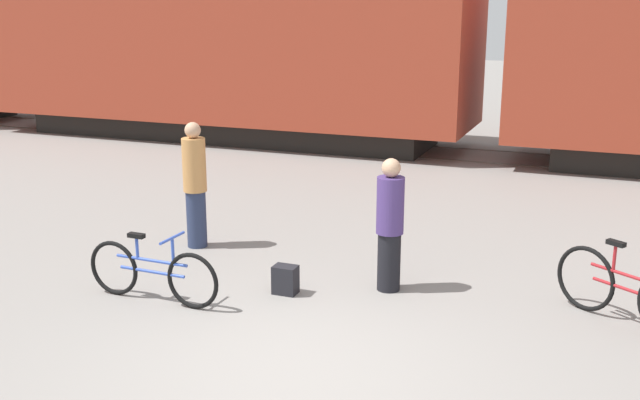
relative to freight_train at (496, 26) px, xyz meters
The scene contains 9 objects.
ground_plane 11.15m from the freight_train, 90.00° to the right, with size 80.00×80.00×0.00m, color gray.
freight_train is the anchor object (origin of this frame).
rail_near 2.92m from the freight_train, 90.00° to the right, with size 63.42×0.07×0.01m, color #4C4238.
rail_far 2.92m from the freight_train, 90.00° to the left, with size 63.42×0.07×0.01m, color #4C4238.
bicycle_maroon 9.37m from the freight_train, 71.75° to the right, with size 1.48×1.00×0.92m.
bicycle_blue 10.42m from the freight_train, 102.45° to the right, with size 1.73×0.46×0.82m.
person_in_tan 8.63m from the freight_train, 109.12° to the right, with size 0.32×0.32×1.76m.
person_in_purple 8.78m from the freight_train, 88.53° to the right, with size 0.32×0.32×1.60m.
backpack 9.52m from the freight_train, 95.49° to the right, with size 0.28×0.20×0.34m.
Camera 1 is at (2.55, -5.84, 3.32)m, focal length 42.00 mm.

